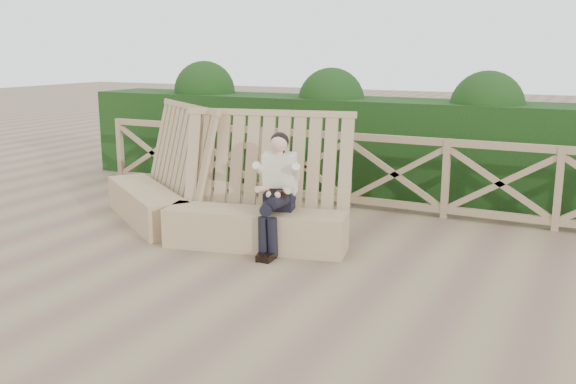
% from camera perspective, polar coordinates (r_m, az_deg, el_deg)
% --- Properties ---
extents(ground, '(60.00, 60.00, 0.00)m').
position_cam_1_polar(ground, '(6.21, -0.59, -8.97)').
color(ground, brown).
rests_on(ground, ground).
extents(bench, '(4.01, 1.88, 1.59)m').
position_cam_1_polar(bench, '(8.17, -7.72, -0.86)').
color(bench, '#9E7F5A').
rests_on(bench, ground).
extents(woman, '(0.46, 0.84, 1.36)m').
position_cam_1_polar(woman, '(7.33, -0.97, 0.42)').
color(woman, black).
rests_on(woman, ground).
extents(guardrail, '(10.10, 0.09, 1.10)m').
position_cam_1_polar(guardrail, '(9.19, 9.47, 1.58)').
color(guardrail, '#87694E').
rests_on(guardrail, ground).
extents(hedge, '(12.00, 1.20, 1.50)m').
position_cam_1_polar(hedge, '(10.30, 11.53, 3.79)').
color(hedge, black).
rests_on(hedge, ground).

